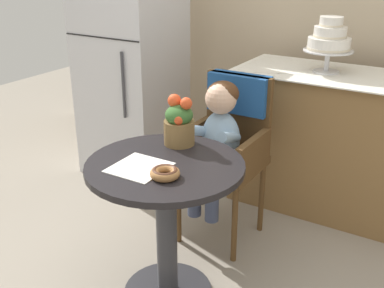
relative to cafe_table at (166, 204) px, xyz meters
name	(u,v)px	position (x,y,z in m)	size (l,w,h in m)	color
cafe_table	(166,204)	(0.00, 0.00, 0.00)	(0.72, 0.72, 0.72)	black
wicker_chair	(231,132)	(-0.02, 0.69, 0.13)	(0.42, 0.45, 0.95)	brown
seated_child	(218,134)	(-0.02, 0.53, 0.17)	(0.27, 0.32, 0.73)	#8CADCC
paper_napkin	(139,167)	(-0.07, -0.10, 0.21)	(0.23, 0.24, 0.00)	white
donut_front	(165,173)	(0.08, -0.12, 0.23)	(0.13, 0.13, 0.04)	#AD7542
flower_vase	(179,122)	(-0.07, 0.22, 0.33)	(0.15, 0.15, 0.25)	brown
display_counter	(355,146)	(0.55, 1.30, -0.05)	(1.56, 0.62, 0.90)	olive
tiered_cake_stand	(329,40)	(0.31, 1.30, 0.59)	(0.30, 0.30, 0.34)	silver
refrigerator	(131,61)	(-1.05, 1.10, 0.34)	(0.64, 0.63, 1.70)	silver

